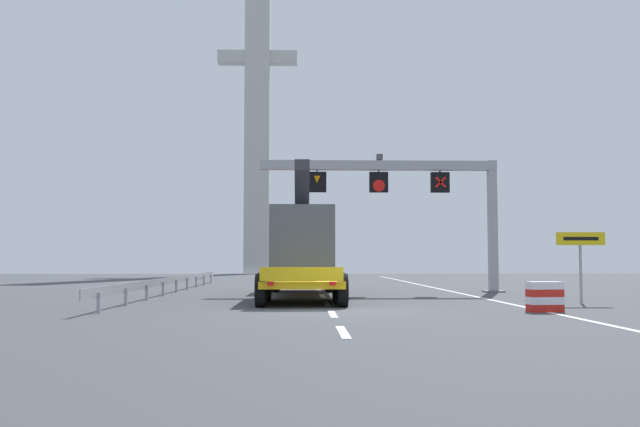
% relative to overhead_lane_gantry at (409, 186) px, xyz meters
% --- Properties ---
extents(ground, '(112.00, 112.00, 0.00)m').
position_rel_overhead_lane_gantry_xyz_m(ground, '(-4.05, -12.20, -5.09)').
color(ground, '#424449').
extents(lane_markings, '(0.20, 42.52, 0.01)m').
position_rel_overhead_lane_gantry_xyz_m(lane_markings, '(-4.26, 1.76, -5.08)').
color(lane_markings, silver).
rests_on(lane_markings, ground).
extents(edge_line_right, '(0.20, 63.00, 0.01)m').
position_rel_overhead_lane_gantry_xyz_m(edge_line_right, '(2.15, -0.20, -5.08)').
color(edge_line_right, silver).
rests_on(edge_line_right, ground).
extents(overhead_lane_gantry, '(11.58, 0.90, 6.60)m').
position_rel_overhead_lane_gantry_xyz_m(overhead_lane_gantry, '(0.00, 0.00, 0.00)').
color(overhead_lane_gantry, '#9EA0A5').
rests_on(overhead_lane_gantry, ground).
extents(heavy_haul_truck_yellow, '(3.04, 14.07, 5.30)m').
position_rel_overhead_lane_gantry_xyz_m(heavy_haul_truck_yellow, '(-5.12, -2.88, -3.10)').
color(heavy_haul_truck_yellow, yellow).
rests_on(heavy_haul_truck_yellow, ground).
extents(exit_sign_yellow, '(1.74, 0.15, 2.53)m').
position_rel_overhead_lane_gantry_xyz_m(exit_sign_yellow, '(4.75, -8.72, -3.14)').
color(exit_sign_yellow, '#9EA0A5').
rests_on(exit_sign_yellow, ground).
extents(crash_barrier_striped, '(1.05, 0.61, 0.90)m').
position_rel_overhead_lane_gantry_xyz_m(crash_barrier_striped, '(2.11, -12.51, -4.64)').
color(crash_barrier_striped, red).
rests_on(crash_barrier_striped, ground).
extents(guardrail_left, '(0.13, 28.82, 0.76)m').
position_rel_overhead_lane_gantry_xyz_m(guardrail_left, '(-11.12, 0.21, -4.53)').
color(guardrail_left, '#999EA3').
rests_on(guardrail_left, ground).
extents(bridge_pylon_distant, '(9.00, 2.00, 39.50)m').
position_rel_overhead_lane_gantry_xyz_m(bridge_pylon_distant, '(-10.15, 45.71, 15.06)').
color(bridge_pylon_distant, '#B7B7B2').
rests_on(bridge_pylon_distant, ground).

